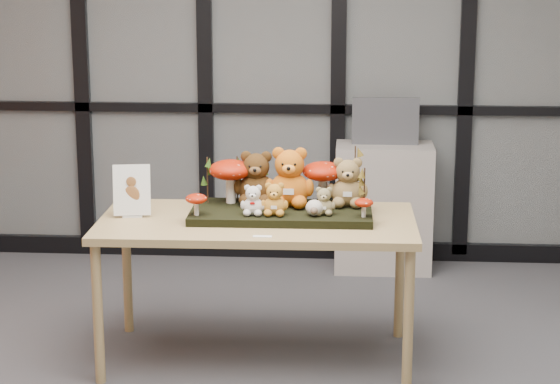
# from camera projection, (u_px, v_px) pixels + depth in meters

# --- Properties ---
(room_shell) EXTENTS (5.00, 5.00, 5.00)m
(room_shell) POSITION_uv_depth(u_px,v_px,m) (227.00, 48.00, 4.32)
(room_shell) COLOR beige
(room_shell) RESTS_ON floor
(glass_partition) EXTENTS (4.90, 0.06, 2.78)m
(glass_partition) POSITION_uv_depth(u_px,v_px,m) (271.00, 54.00, 6.78)
(glass_partition) COLOR #2D383F
(glass_partition) RESTS_ON floor
(display_table) EXTENTS (1.62, 0.83, 0.75)m
(display_table) POSITION_uv_depth(u_px,v_px,m) (257.00, 232.00, 5.17)
(display_table) COLOR tan
(display_table) RESTS_ON floor
(diorama_tray) EXTENTS (0.93, 0.48, 0.04)m
(diorama_tray) POSITION_uv_depth(u_px,v_px,m) (281.00, 213.00, 5.20)
(diorama_tray) COLOR black
(diorama_tray) RESTS_ON display_table
(bear_pooh_yellow) EXTENTS (0.26, 0.24, 0.34)m
(bear_pooh_yellow) POSITION_uv_depth(u_px,v_px,m) (290.00, 174.00, 5.24)
(bear_pooh_yellow) COLOR #CC6313
(bear_pooh_yellow) RESTS_ON diorama_tray
(bear_brown_medium) EXTENTS (0.24, 0.22, 0.31)m
(bear_brown_medium) POSITION_uv_depth(u_px,v_px,m) (256.00, 175.00, 5.29)
(bear_brown_medium) COLOR #3F260E
(bear_brown_medium) RESTS_ON diorama_tray
(bear_tan_back) EXTENTS (0.22, 0.20, 0.28)m
(bear_tan_back) POSITION_uv_depth(u_px,v_px,m) (348.00, 179.00, 5.24)
(bear_tan_back) COLOR olive
(bear_tan_back) RESTS_ON diorama_tray
(bear_small_yellow) EXTENTS (0.14, 0.13, 0.18)m
(bear_small_yellow) POSITION_uv_depth(u_px,v_px,m) (275.00, 197.00, 5.06)
(bear_small_yellow) COLOR #C28027
(bear_small_yellow) RESTS_ON diorama_tray
(bear_white_bow) EXTENTS (0.13, 0.12, 0.17)m
(bear_white_bow) POSITION_uv_depth(u_px,v_px,m) (253.00, 198.00, 5.07)
(bear_white_bow) COLOR silver
(bear_white_bow) RESTS_ON diorama_tray
(bear_beige_small) EXTENTS (0.12, 0.11, 0.15)m
(bear_beige_small) POSITION_uv_depth(u_px,v_px,m) (324.00, 199.00, 5.08)
(bear_beige_small) COLOR olive
(bear_beige_small) RESTS_ON diorama_tray
(plush_cream_hedgehog) EXTENTS (0.07, 0.06, 0.09)m
(plush_cream_hedgehog) POSITION_uv_depth(u_px,v_px,m) (314.00, 207.00, 5.06)
(plush_cream_hedgehog) COLOR beige
(plush_cream_hedgehog) RESTS_ON diorama_tray
(mushroom_back_left) EXTENTS (0.23, 0.23, 0.25)m
(mushroom_back_left) POSITION_uv_depth(u_px,v_px,m) (231.00, 179.00, 5.30)
(mushroom_back_left) COLOR #991804
(mushroom_back_left) RESTS_ON diorama_tray
(mushroom_back_right) EXTENTS (0.22, 0.22, 0.24)m
(mushroom_back_right) POSITION_uv_depth(u_px,v_px,m) (323.00, 180.00, 5.30)
(mushroom_back_right) COLOR #991804
(mushroom_back_right) RESTS_ON diorama_tray
(mushroom_front_left) EXTENTS (0.11, 0.11, 0.12)m
(mushroom_front_left) POSITION_uv_depth(u_px,v_px,m) (196.00, 203.00, 5.07)
(mushroom_front_left) COLOR #991804
(mushroom_front_left) RESTS_ON diorama_tray
(mushroom_front_right) EXTENTS (0.09, 0.09, 0.11)m
(mushroom_front_right) POSITION_uv_depth(u_px,v_px,m) (364.00, 207.00, 5.03)
(mushroom_front_right) COLOR #991804
(mushroom_front_right) RESTS_ON diorama_tray
(sprig_green_far_left) EXTENTS (0.05, 0.05, 0.24)m
(sprig_green_far_left) POSITION_uv_depth(u_px,v_px,m) (207.00, 180.00, 5.31)
(sprig_green_far_left) COLOR #15340B
(sprig_green_far_left) RESTS_ON diorama_tray
(sprig_green_mid_left) EXTENTS (0.05, 0.05, 0.24)m
(sprig_green_mid_left) POSITION_uv_depth(u_px,v_px,m) (237.00, 179.00, 5.35)
(sprig_green_mid_left) COLOR #15340B
(sprig_green_mid_left) RESTS_ON diorama_tray
(sprig_dry_far_right) EXTENTS (0.05, 0.05, 0.32)m
(sprig_dry_far_right) POSITION_uv_depth(u_px,v_px,m) (355.00, 176.00, 5.24)
(sprig_dry_far_right) COLOR brown
(sprig_dry_far_right) RESTS_ON diorama_tray
(sprig_dry_mid_right) EXTENTS (0.05, 0.05, 0.23)m
(sprig_dry_mid_right) POSITION_uv_depth(u_px,v_px,m) (364.00, 190.00, 5.13)
(sprig_dry_mid_right) COLOR brown
(sprig_dry_mid_right) RESTS_ON diorama_tray
(sprig_green_centre) EXTENTS (0.05, 0.05, 0.22)m
(sprig_green_centre) POSITION_uv_depth(u_px,v_px,m) (264.00, 180.00, 5.36)
(sprig_green_centre) COLOR #15340B
(sprig_green_centre) RESTS_ON diorama_tray
(sign_holder) EXTENTS (0.20, 0.09, 0.27)m
(sign_holder) POSITION_uv_depth(u_px,v_px,m) (132.00, 193.00, 5.18)
(sign_holder) COLOR silver
(sign_holder) RESTS_ON display_table
(label_card) EXTENTS (0.09, 0.03, 0.00)m
(label_card) POSITION_uv_depth(u_px,v_px,m) (262.00, 236.00, 4.84)
(label_card) COLOR white
(label_card) RESTS_ON display_table
(cabinet) EXTENTS (0.64, 0.37, 0.85)m
(cabinet) POSITION_uv_depth(u_px,v_px,m) (383.00, 207.00, 6.74)
(cabinet) COLOR #A49B93
(cabinet) RESTS_ON floor
(monitor) EXTENTS (0.44, 0.05, 0.31)m
(monitor) POSITION_uv_depth(u_px,v_px,m) (385.00, 121.00, 6.63)
(monitor) COLOR #4C4E54
(monitor) RESTS_ON cabinet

